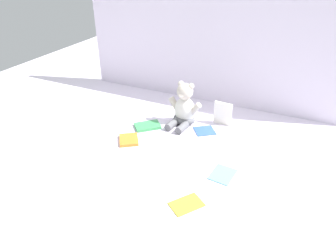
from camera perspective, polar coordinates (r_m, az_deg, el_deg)
name	(u,v)px	position (r m, az deg, el deg)	size (l,w,h in m)	color
ground_plane	(177,134)	(1.56, 1.65, -1.53)	(3.20, 3.20, 0.00)	silver
backdrop_drape	(210,42)	(1.82, 7.83, 15.32)	(1.57, 0.03, 0.72)	silver
teddy_bear	(184,109)	(1.61, 3.02, 3.19)	(0.20, 0.18, 0.23)	white
book_case_0	(129,140)	(1.51, -7.35, -2.58)	(0.09, 0.10, 0.02)	orange
book_case_1	(205,130)	(1.59, 6.86, -0.83)	(0.09, 0.10, 0.01)	#3760B6
book_case_2	(223,174)	(1.31, 10.20, -8.83)	(0.09, 0.12, 0.01)	#72B9E6
book_case_3	(147,126)	(1.62, -3.90, -0.02)	(0.09, 0.13, 0.01)	#3D9A57
book_case_4	(223,113)	(1.64, 10.20, 2.32)	(0.09, 0.01, 0.13)	white
book_case_5	(187,204)	(1.16, 3.49, -14.34)	(0.08, 0.12, 0.01)	gold
book_case_6	(192,147)	(1.46, 4.58, -3.90)	(0.09, 0.09, 0.01)	white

